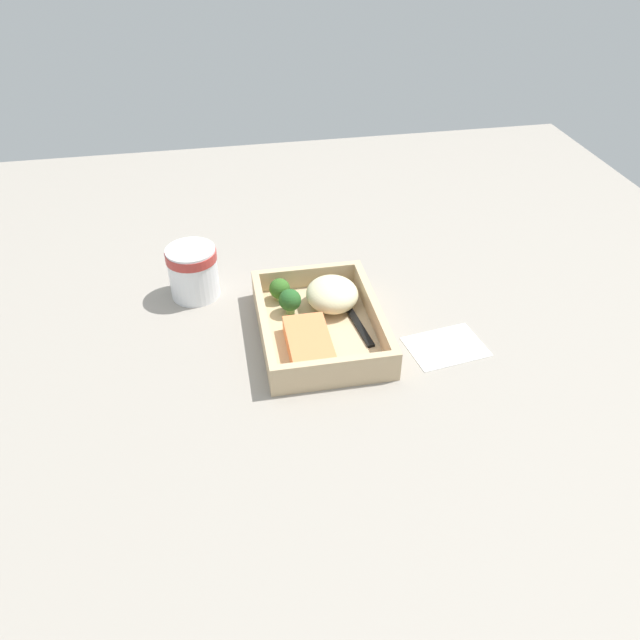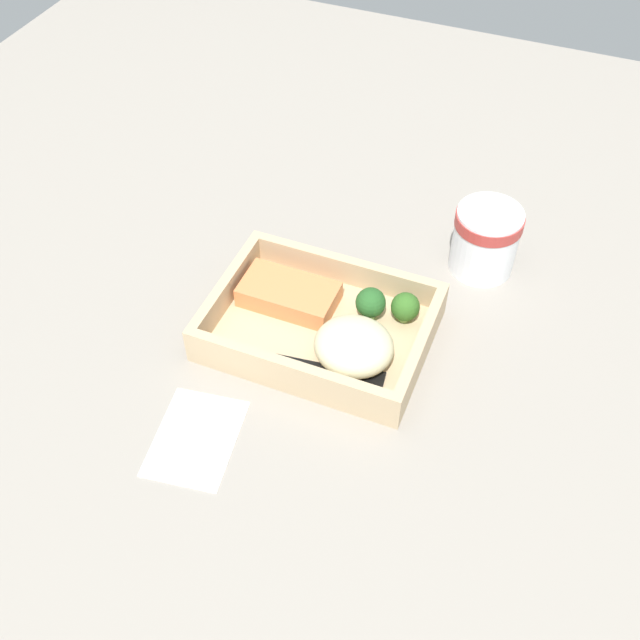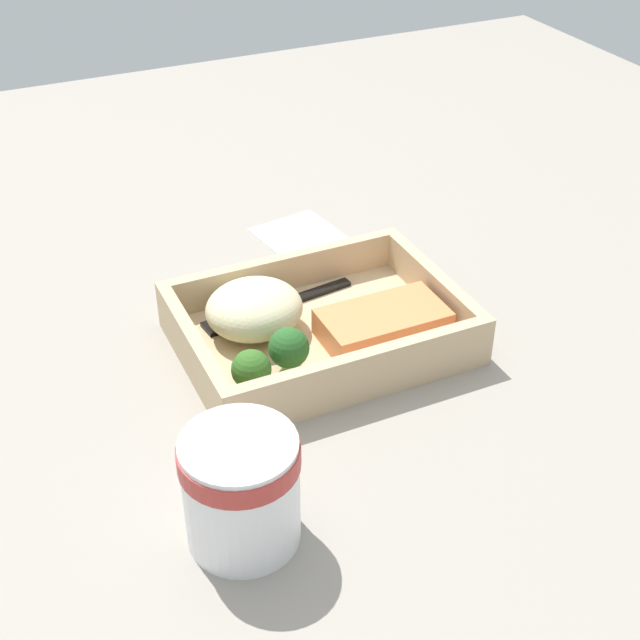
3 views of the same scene
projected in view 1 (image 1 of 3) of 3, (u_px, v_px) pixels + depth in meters
ground_plane at (320, 339)px, 97.80cm from camera, size 160.00×160.00×2.00cm
takeout_tray at (320, 331)px, 96.84cm from camera, size 25.23×18.45×1.20cm
tray_rim at (320, 318)px, 95.40cm from camera, size 25.23×18.45×3.59cm
salmon_fillet at (309, 344)px, 91.33cm from camera, size 11.45×6.27×2.58cm
mashed_potatoes at (332, 294)px, 99.57cm from camera, size 8.96×8.36×4.77cm
broccoli_floret_1 at (280, 289)px, 101.22cm from camera, size 3.40×3.40×3.89cm
broccoli_floret_2 at (290, 301)px, 98.19cm from camera, size 3.56×3.56×4.25cm
fork at (351, 312)px, 99.30cm from camera, size 15.88×3.65×0.44cm
paper_cup at (193, 269)px, 102.90cm from camera, size 8.33×8.33×8.85cm
receipt_slip at (446, 346)px, 94.56cm from camera, size 10.01×12.53×0.24cm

